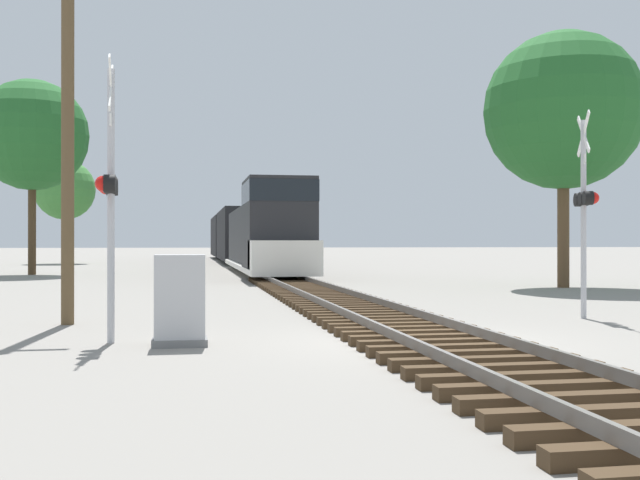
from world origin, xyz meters
TOP-DOWN VIEW (x-y plane):
  - ground_plane at (0.00, 0.00)m, footprint 400.00×400.00m
  - rail_track_bed at (0.00, -0.00)m, footprint 2.60×160.00m
  - freight_train at (0.00, 43.00)m, footprint 2.86×52.62m
  - crossing_signal_near at (-5.12, 0.75)m, footprint 0.35×1.00m
  - crossing_signal_far at (4.66, 2.99)m, footprint 0.52×1.01m
  - relay_cabinet at (-3.97, 0.23)m, footprint 0.88×0.62m
  - utility_pole at (-6.23, 3.73)m, footprint 1.80×0.25m
  - tree_far_right at (9.65, 13.24)m, footprint 5.74×5.74m
  - tree_mid_background at (-11.57, 27.76)m, footprint 5.61×5.61m
  - tree_deep_background at (-13.07, 47.76)m, footprint 4.60×4.60m

SIDE VIEW (x-z plane):
  - ground_plane at x=0.00m, z-range 0.00..0.00m
  - rail_track_bed at x=0.00m, z-range -0.02..0.29m
  - relay_cabinet at x=-3.97m, z-range -0.01..1.45m
  - freight_train at x=0.00m, z-range -0.13..4.22m
  - crossing_signal_far at x=4.66m, z-range 0.28..4.76m
  - crossing_signal_near at x=-5.12m, z-range 0.22..4.90m
  - utility_pole at x=-6.23m, z-range 0.16..8.33m
  - tree_deep_background at x=-13.07m, z-range 1.66..9.62m
  - tree_far_right at x=9.65m, z-range 1.77..11.09m
  - tree_mid_background at x=-11.57m, z-range 2.11..11.99m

